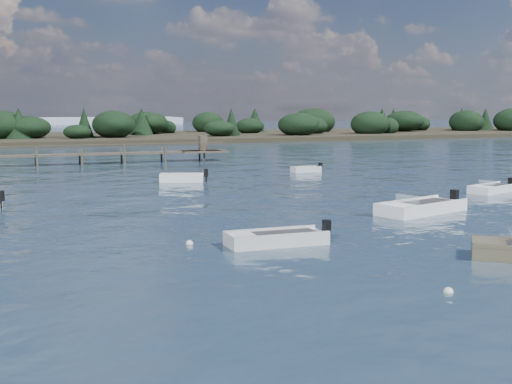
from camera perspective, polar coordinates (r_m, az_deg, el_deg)
name	(u,v)px	position (r m, az deg, el deg)	size (l,w,h in m)	color
ground	(143,154)	(80.58, -10.01, 3.32)	(400.00, 400.00, 0.00)	#162535
tender_far_grey_b	(306,171)	(57.05, 4.47, 1.92)	(2.99, 1.23, 1.01)	silver
dinghy_mid_white_a	(421,210)	(35.68, 14.46, -1.53)	(5.95, 3.46, 1.37)	white
dinghy_mid_grey	(276,241)	(26.56, 1.80, -4.37)	(4.54, 1.75, 1.14)	silver
dinghy_mid_white_b	(493,190)	(46.05, 20.36, 0.17)	(4.50, 2.76, 1.10)	white
tender_far_white	(182,179)	(49.64, -6.62, 1.11)	(3.76, 2.35, 1.27)	white
buoy_a	(448,292)	(20.68, 16.72, -8.54)	(0.32, 0.32, 0.32)	silver
buoy_c	(189,244)	(26.87, -5.93, -4.61)	(0.32, 0.32, 0.32)	silver
far_headland	(226,128)	(125.82, -2.69, 5.74)	(190.00, 40.00, 5.80)	black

